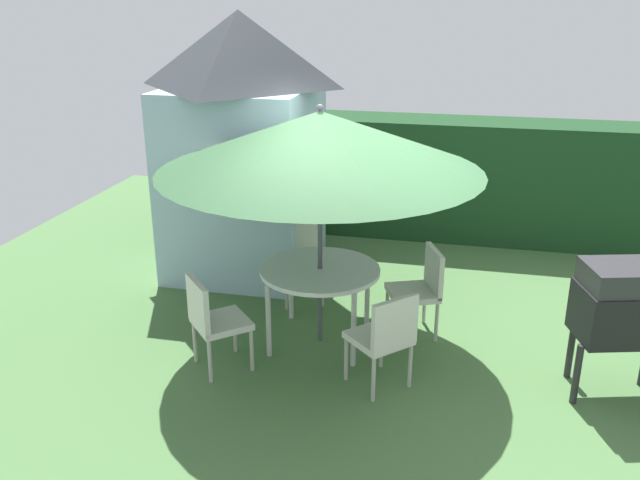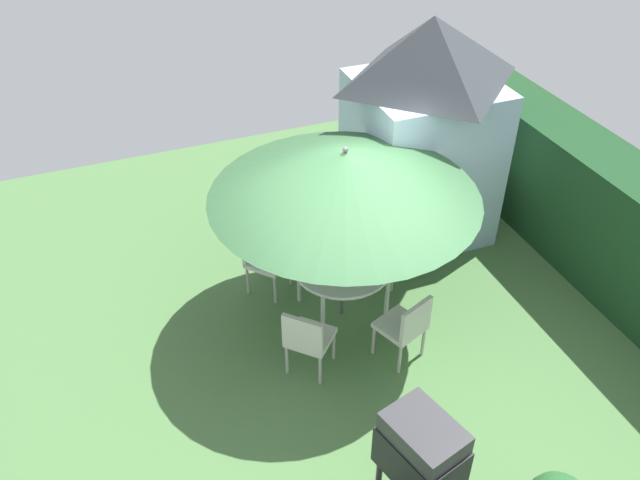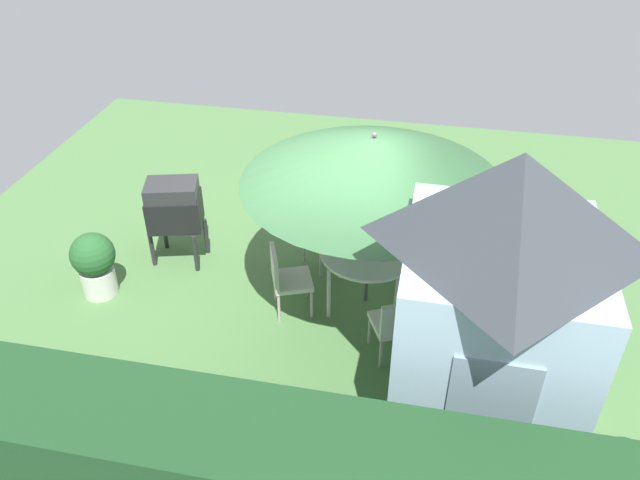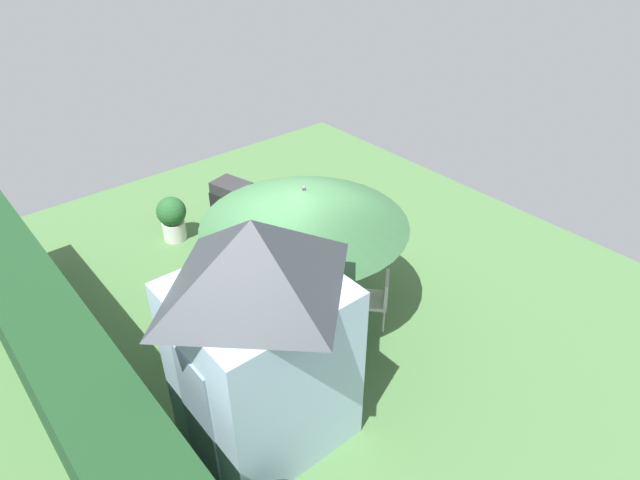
% 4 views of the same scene
% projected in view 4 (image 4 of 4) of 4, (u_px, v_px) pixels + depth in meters
% --- Properties ---
extents(ground_plane, '(11.00, 11.00, 0.00)m').
position_uv_depth(ground_plane, '(284.00, 295.00, 9.22)').
color(ground_plane, '#47703D').
extents(hedge_backdrop, '(7.00, 0.87, 1.63)m').
position_uv_depth(hedge_backdrop, '(57.00, 358.00, 6.89)').
color(hedge_backdrop, '#193D1E').
rests_on(hedge_backdrop, ground).
extents(garden_shed, '(1.74, 1.85, 3.08)m').
position_uv_depth(garden_shed, '(260.00, 335.00, 6.15)').
color(garden_shed, '#9EBCD1').
rests_on(garden_shed, ground).
extents(patio_table, '(1.16, 1.16, 0.77)m').
position_uv_depth(patio_table, '(305.00, 281.00, 8.38)').
color(patio_table, white).
rests_on(patio_table, ground).
extents(patio_umbrella, '(2.98, 2.98, 2.34)m').
position_uv_depth(patio_umbrella, '(304.00, 207.00, 7.66)').
color(patio_umbrella, '#4C4C51').
rests_on(patio_umbrella, ground).
extents(bbq_grill, '(0.81, 0.67, 1.20)m').
position_uv_depth(bbq_grill, '(233.00, 200.00, 10.19)').
color(bbq_grill, black).
rests_on(bbq_grill, ground).
extents(chair_near_shed, '(0.65, 0.65, 0.90)m').
position_uv_depth(chair_near_shed, '(378.00, 297.00, 8.35)').
color(chair_near_shed, silver).
rests_on(chair_near_shed, ground).
extents(chair_far_side, '(0.65, 0.65, 0.90)m').
position_uv_depth(chair_far_side, '(312.00, 253.00, 9.33)').
color(chair_far_side, silver).
rests_on(chair_far_side, ground).
extents(chair_toward_hedge, '(0.60, 0.60, 0.90)m').
position_uv_depth(chair_toward_hedge, '(251.00, 271.00, 8.89)').
color(chair_toward_hedge, silver).
rests_on(chair_toward_hedge, ground).
extents(chair_toward_house, '(0.62, 0.62, 0.90)m').
position_uv_depth(chair_toward_house, '(274.00, 333.00, 7.69)').
color(chair_toward_house, silver).
rests_on(chair_toward_house, ground).
extents(potted_plant_by_grill, '(0.55, 0.55, 0.88)m').
position_uv_depth(potted_plant_by_grill, '(172.00, 217.00, 10.38)').
color(potted_plant_by_grill, silver).
rests_on(potted_plant_by_grill, ground).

